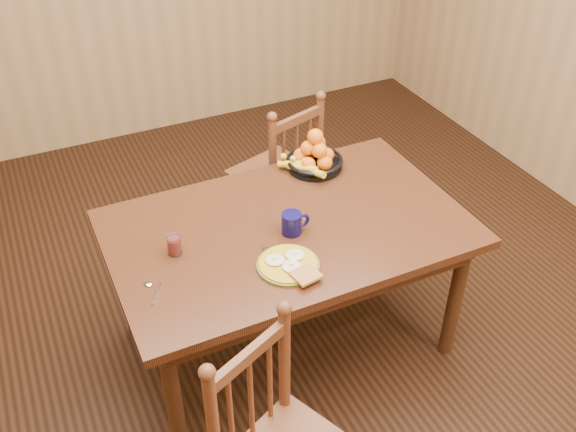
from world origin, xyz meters
name	(u,v)px	position (x,y,z in m)	size (l,w,h in m)	color
room	(288,104)	(0.00, 0.00, 1.35)	(4.52, 5.02, 2.72)	black
dining_table	(288,240)	(0.00, 0.00, 0.67)	(1.60, 1.00, 0.75)	black
chair_far	(279,174)	(0.32, 0.81, 0.47)	(0.54, 0.53, 0.96)	#522C18
breakfast_plate	(289,265)	(-0.12, -0.26, 0.76)	(0.26, 0.30, 0.04)	#59601E
fork	(270,258)	(-0.17, -0.18, 0.75)	(0.04, 0.18, 0.00)	silver
spoon	(151,287)	(-0.67, -0.14, 0.75)	(0.07, 0.15, 0.01)	silver
coffee_mug	(293,223)	(0.00, -0.06, 0.80)	(0.13, 0.09, 0.10)	#0D0A3C
juice_glass	(174,245)	(-0.52, 0.03, 0.79)	(0.06, 0.06, 0.09)	silver
fruit_bowl	(314,157)	(0.32, 0.38, 0.81)	(0.32, 0.32, 0.22)	black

